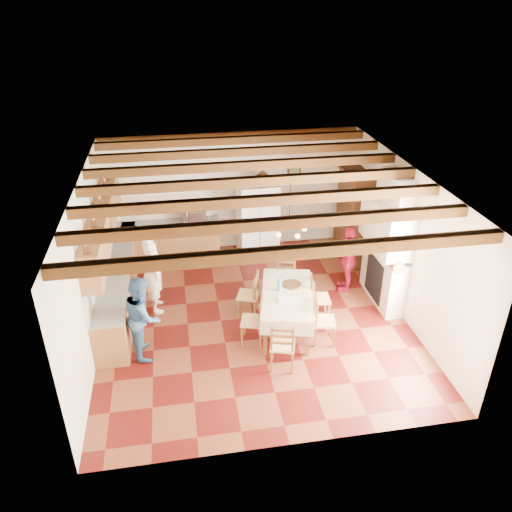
{
  "coord_description": "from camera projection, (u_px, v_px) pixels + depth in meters",
  "views": [
    {
      "loc": [
        -1.35,
        -8.21,
        5.93
      ],
      "look_at": [
        0.1,
        0.3,
        1.25
      ],
      "focal_mm": 35.0,
      "sensor_mm": 36.0,
      "label": 1
    }
  ],
  "objects": [
    {
      "name": "wall_back",
      "position": [
        232.0,
        191.0,
        12.25
      ],
      "size": [
        6.0,
        0.02,
        3.0
      ],
      "primitive_type": "cube",
      "color": "silver",
      "rests_on": "ground"
    },
    {
      "name": "ceiling",
      "position": [
        253.0,
        176.0,
        8.7
      ],
      "size": [
        6.0,
        6.5,
        0.02
      ],
      "primitive_type": "cube",
      "color": "white",
      "rests_on": "ground"
    },
    {
      "name": "countertop_left",
      "position": [
        116.0,
        266.0,
        10.23
      ],
      "size": [
        0.62,
        4.3,
        0.04
      ],
      "primitive_type": "cube",
      "color": "slate",
      "rests_on": "lower_cabinets_left"
    },
    {
      "name": "chair_right_far",
      "position": [
        319.0,
        298.0,
        9.91
      ],
      "size": [
        0.44,
        0.46,
        0.96
      ],
      "primitive_type": null,
      "rotation": [
        0.0,
        0.0,
        1.46
      ],
      "color": "brown",
      "rests_on": "floor"
    },
    {
      "name": "chair_end_near",
      "position": [
        283.0,
        344.0,
        8.61
      ],
      "size": [
        0.52,
        0.5,
        0.96
      ],
      "primitive_type": null,
      "rotation": [
        0.0,
        0.0,
        2.85
      ],
      "color": "brown",
      "rests_on": "floor"
    },
    {
      "name": "dining_table",
      "position": [
        287.0,
        297.0,
        9.5
      ],
      "size": [
        1.31,
        1.99,
        0.8
      ],
      "rotation": [
        0.0,
        0.0,
        -0.22
      ],
      "color": "silver",
      "rests_on": "floor"
    },
    {
      "name": "floor",
      "position": [
        254.0,
        318.0,
        10.14
      ],
      "size": [
        6.0,
        6.5,
        0.02
      ],
      "primitive_type": "cube",
      "color": "#4A0D0A",
      "rests_on": "ground"
    },
    {
      "name": "microwave",
      "position": [
        194.0,
        215.0,
        12.05
      ],
      "size": [
        0.62,
        0.45,
        0.33
      ],
      "primitive_type": "imported",
      "rotation": [
        0.0,
        0.0,
        -0.09
      ],
      "color": "silver",
      "rests_on": "countertop_back"
    },
    {
      "name": "hutch",
      "position": [
        353.0,
        217.0,
        11.84
      ],
      "size": [
        0.53,
        1.23,
        2.22
      ],
      "primitive_type": null,
      "rotation": [
        0.0,
        0.0,
        0.01
      ],
      "color": "#3D200E",
      "rests_on": "floor"
    },
    {
      "name": "fridge_vase",
      "position": [
        263.0,
        176.0,
        11.62
      ],
      "size": [
        0.38,
        0.38,
        0.34
      ],
      "primitive_type": "imported",
      "rotation": [
        0.0,
        0.0,
        -0.19
      ],
      "color": "#3D200E",
      "rests_on": "refrigerator"
    },
    {
      "name": "backsplash_back",
      "position": [
        169.0,
        207.0,
        12.14
      ],
      "size": [
        2.3,
        0.03,
        0.6
      ],
      "primitive_type": "cube",
      "color": "beige",
      "rests_on": "ground"
    },
    {
      "name": "countertop_back",
      "position": [
        170.0,
        223.0,
        12.05
      ],
      "size": [
        2.34,
        0.62,
        0.04
      ],
      "primitive_type": "cube",
      "color": "slate",
      "rests_on": "lower_cabinets_back"
    },
    {
      "name": "wall_front",
      "position": [
        294.0,
        366.0,
        6.6
      ],
      "size": [
        6.0,
        0.02,
        3.0
      ],
      "primitive_type": "cube",
      "color": "silver",
      "rests_on": "ground"
    },
    {
      "name": "chair_end_far",
      "position": [
        285.0,
        278.0,
        10.57
      ],
      "size": [
        0.52,
        0.51,
        0.96
      ],
      "primitive_type": null,
      "rotation": [
        0.0,
        0.0,
        -0.32
      ],
      "color": "brown",
      "rests_on": "floor"
    },
    {
      "name": "wall_left",
      "position": [
        89.0,
        265.0,
        8.98
      ],
      "size": [
        0.02,
        6.5,
        3.0
      ],
      "primitive_type": "cube",
      "color": "silver",
      "rests_on": "ground"
    },
    {
      "name": "fireplace",
      "position": [
        385.0,
        241.0,
        10.05
      ],
      "size": [
        0.56,
        1.6,
        2.8
      ],
      "primitive_type": null,
      "color": "beige",
      "rests_on": "ground"
    },
    {
      "name": "person_man",
      "position": [
        153.0,
        269.0,
        9.98
      ],
      "size": [
        0.53,
        0.74,
        1.91
      ],
      "primitive_type": "imported",
      "rotation": [
        0.0,
        0.0,
        1.68
      ],
      "color": "white",
      "rests_on": "floor"
    },
    {
      "name": "person_woman_blue",
      "position": [
        143.0,
        316.0,
        8.82
      ],
      "size": [
        0.65,
        0.8,
        1.57
      ],
      "primitive_type": "imported",
      "rotation": [
        0.0,
        0.0,
        1.64
      ],
      "color": "#365E90",
      "rests_on": "floor"
    },
    {
      "name": "backsplash_left",
      "position": [
        99.0,
        253.0,
        10.04
      ],
      "size": [
        0.03,
        4.3,
        0.6
      ],
      "primitive_type": "cube",
      "color": "beige",
      "rests_on": "ground"
    },
    {
      "name": "person_woman_red",
      "position": [
        348.0,
        259.0,
        10.74
      ],
      "size": [
        0.66,
        0.96,
        1.51
      ],
      "primitive_type": "imported",
      "rotation": [
        0.0,
        0.0,
        -1.94
      ],
      "color": "#A40F2C",
      "rests_on": "floor"
    },
    {
      "name": "upper_cabinets",
      "position": [
        102.0,
        223.0,
        9.75
      ],
      "size": [
        0.35,
        4.2,
        0.7
      ],
      "primitive_type": "cube",
      "color": "brown",
      "rests_on": "ground"
    },
    {
      "name": "refrigerator",
      "position": [
        258.0,
        219.0,
        12.13
      ],
      "size": [
        0.98,
        0.82,
        1.87
      ],
      "primitive_type": "cube",
      "rotation": [
        0.0,
        0.0,
        0.06
      ],
      "color": "white",
      "rests_on": "floor"
    },
    {
      "name": "wall_right",
      "position": [
        403.0,
        240.0,
        9.87
      ],
      "size": [
        0.02,
        6.5,
        3.0
      ],
      "primitive_type": "cube",
      "color": "silver",
      "rests_on": "ground"
    },
    {
      "name": "chair_right_near",
      "position": [
        324.0,
        320.0,
        9.24
      ],
      "size": [
        0.47,
        0.49,
        0.96
      ],
      "primitive_type": null,
      "rotation": [
        0.0,
        0.0,
        1.39
      ],
      "color": "brown",
      "rests_on": "floor"
    },
    {
      "name": "ceiling_beams",
      "position": [
        253.0,
        181.0,
        8.75
      ],
      "size": [
        6.0,
        6.3,
        0.16
      ],
      "primitive_type": null,
      "color": "#39200B",
      "rests_on": "ground"
    },
    {
      "name": "chandelier",
      "position": [
        289.0,
        224.0,
        8.77
      ],
      "size": [
        0.47,
        0.47,
        0.03
      ],
      "primitive_type": "torus",
      "color": "black",
      "rests_on": "ground"
    },
    {
      "name": "wall_picture",
      "position": [
        294.0,
        174.0,
        12.29
      ],
      "size": [
        0.34,
        0.03,
        0.42
      ],
      "primitive_type": "cube",
      "color": "black",
      "rests_on": "ground"
    },
    {
      "name": "lower_cabinets_left",
      "position": [
        118.0,
        284.0,
        10.45
      ],
      "size": [
        0.6,
        4.3,
        0.86
      ],
      "primitive_type": "cube",
      "color": "brown",
      "rests_on": "ground"
    },
    {
      "name": "chair_left_near",
      "position": [
        252.0,
        320.0,
        9.24
      ],
      "size": [
        0.5,
        0.51,
        0.96
      ],
      "primitive_type": null,
      "rotation": [
        0.0,
        0.0,
        -1.84
      ],
      "color": "brown",
      "rests_on": "floor"
    },
    {
      "name": "lower_cabinets_back",
      "position": [
        172.0,
        240.0,
        12.26
      ],
      "size": [
        2.3,
        0.6,
        0.86
      ],
      "primitive_type": "cube",
      "color": "brown",
      "rests_on": "ground"
    },
    {
      "name": "chair_left_far",
      "position": [
        248.0,
        294.0,
        10.02
      ],
      "size": [
        0.52,
        0.53,
        0.96
      ],
      "primitive_type": null,
      "rotation": [
        0.0,
        0.0,
        -1.91
      ],
      "color": "brown",
      "rests_on": "floor"
    }
  ]
}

